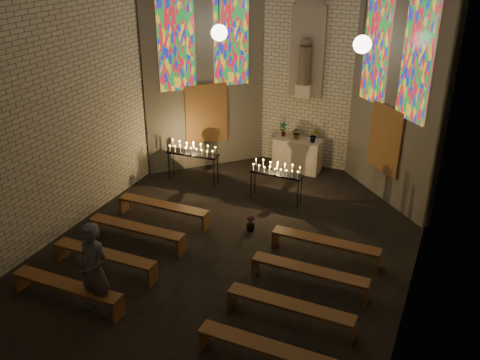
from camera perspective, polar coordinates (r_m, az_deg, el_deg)
name	(u,v)px	position (r m, az deg, el deg)	size (l,w,h in m)	color
floor	(219,262)	(12.01, -2.28, -8.77)	(12.00, 12.00, 0.00)	black
room	(276,64)	(13.38, 3.91, 12.28)	(8.22, 12.43, 7.00)	beige
altar	(297,155)	(16.26, 6.12, 2.69)	(1.40, 0.60, 1.00)	beige
flower_vase_left	(283,129)	(16.21, 4.62, 5.42)	(0.23, 0.16, 0.44)	#4C723F
flower_vase_center	(297,133)	(16.05, 6.11, 5.02)	(0.33, 0.29, 0.37)	#4C723F
flower_vase_right	(314,136)	(15.82, 7.89, 4.71)	(0.23, 0.19, 0.43)	#4C723F
aisle_flower_pot	(251,223)	(13.06, 1.13, -4.65)	(0.23, 0.23, 0.40)	#4C723F
votive_stand_left	(192,151)	(15.30, -5.09, 3.10)	(1.54, 0.45, 1.12)	black
votive_stand_right	(276,171)	(14.17, 3.90, 0.98)	(1.42, 0.35, 1.04)	black
pew_left_0	(163,207)	(13.55, -8.19, -2.87)	(2.44, 0.36, 0.47)	brown
pew_right_0	(325,243)	(12.10, 9.10, -6.68)	(2.44, 0.36, 0.47)	brown
pew_left_1	(136,229)	(12.69, -11.01, -5.20)	(2.44, 0.36, 0.47)	brown
pew_right_1	(309,272)	(11.13, 7.41, -9.72)	(2.44, 0.36, 0.47)	brown
pew_left_2	(105,256)	(11.89, -14.25, -7.84)	(2.44, 0.36, 0.47)	brown
pew_right_2	(290,307)	(10.21, 5.37, -13.32)	(2.44, 0.36, 0.47)	brown
pew_left_3	(67,287)	(11.16, -17.98, -10.82)	(2.44, 0.36, 0.47)	brown
pew_right_3	(267,349)	(9.34, 2.86, -17.58)	(2.44, 0.36, 0.47)	brown
visitor	(94,270)	(10.47, -15.27, -9.23)	(0.69, 0.46, 1.91)	#4A4953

